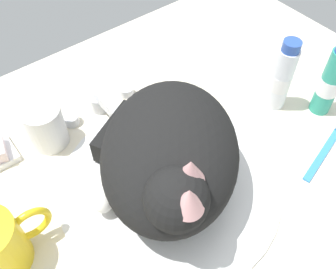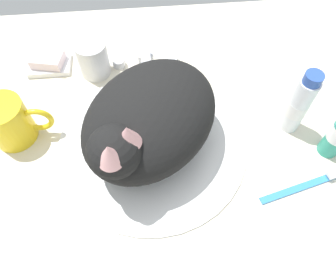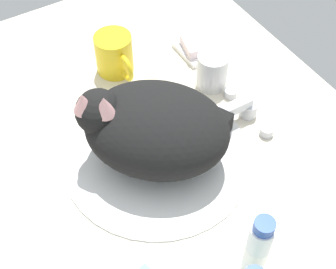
{
  "view_description": "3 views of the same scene",
  "coord_description": "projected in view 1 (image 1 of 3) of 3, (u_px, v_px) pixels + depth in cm",
  "views": [
    {
      "loc": [
        -19.68,
        -24.75,
        50.88
      ],
      "look_at": [
        2.16,
        3.25,
        7.69
      ],
      "focal_mm": 39.64,
      "sensor_mm": 36.0,
      "label": 1
    },
    {
      "loc": [
        -0.37,
        -31.79,
        52.52
      ],
      "look_at": [
        2.49,
        -1.07,
        4.65
      ],
      "focal_mm": 34.74,
      "sensor_mm": 36.0,
      "label": 2
    },
    {
      "loc": [
        48.4,
        -26.88,
        74.11
      ],
      "look_at": [
        -0.12,
        2.4,
        5.19
      ],
      "focal_mm": 52.45,
      "sensor_mm": 36.0,
      "label": 3
    }
  ],
  "objects": [
    {
      "name": "toothbrush",
      "position": [
        328.0,
        146.0,
        0.64
      ],
      "size": [
        14.99,
        4.95,
        1.6
      ],
      "color": "#388CD8",
      "rests_on": "ground_plane"
    },
    {
      "name": "mouthwash_bottle",
      "position": [
        331.0,
        81.0,
        0.64
      ],
      "size": [
        3.71,
        3.71,
        15.04
      ],
      "color": "teal",
      "rests_on": "ground_plane"
    },
    {
      "name": "rinse_cup",
      "position": [
        46.0,
        126.0,
        0.62
      ],
      "size": [
        6.45,
        6.45,
        7.8
      ],
      "color": "white",
      "rests_on": "ground_plane"
    },
    {
      "name": "faucet",
      "position": [
        103.0,
        104.0,
        0.68
      ],
      "size": [
        14.77,
        10.01,
        5.13
      ],
      "color": "silver",
      "rests_on": "ground_plane"
    },
    {
      "name": "cat",
      "position": [
        168.0,
        156.0,
        0.52
      ],
      "size": [
        31.99,
        32.35,
        16.72
      ],
      "color": "black",
      "rests_on": "sink_basin"
    },
    {
      "name": "ground_plane",
      "position": [
        170.0,
        189.0,
        0.61
      ],
      "size": [
        110.0,
        82.5,
        3.0
      ],
      "primitive_type": "cube",
      "color": "silver"
    },
    {
      "name": "sink_basin",
      "position": [
        170.0,
        182.0,
        0.59
      ],
      "size": [
        35.3,
        35.3,
        0.86
      ],
      "primitive_type": "cylinder",
      "color": "white",
      "rests_on": "ground_plane"
    },
    {
      "name": "toothpaste_bottle",
      "position": [
        282.0,
        77.0,
        0.66
      ],
      "size": [
        3.73,
        3.73,
        14.27
      ],
      "color": "white",
      "rests_on": "ground_plane"
    }
  ]
}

